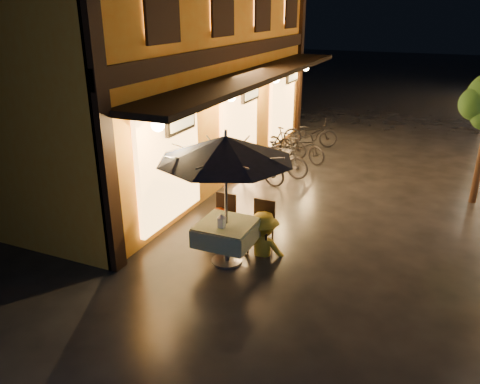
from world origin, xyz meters
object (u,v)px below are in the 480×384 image
at_px(cafe_table, 227,233).
at_px(patio_umbrella, 226,148).
at_px(table_lantern, 222,220).
at_px(person_yellow, 264,214).
at_px(person_orange, 218,209).
at_px(bicycle_0, 256,167).

relative_size(cafe_table, patio_umbrella, 0.40).
distance_m(table_lantern, person_yellow, 0.92).
height_order(patio_umbrella, person_yellow, patio_umbrella).
bearing_deg(table_lantern, patio_umbrella, 90.00).
distance_m(person_orange, bicycle_0, 3.49).
height_order(person_orange, bicycle_0, person_orange).
xyz_separation_m(patio_umbrella, bicycle_0, (-1.05, 4.02, -1.72)).
relative_size(cafe_table, person_orange, 0.67).
bearing_deg(person_orange, patio_umbrella, 129.44).
xyz_separation_m(patio_umbrella, table_lantern, (-0.00, -0.19, -1.23)).
bearing_deg(person_orange, table_lantern, 122.05).
xyz_separation_m(cafe_table, patio_umbrella, (0.00, 0.00, 1.56)).
bearing_deg(patio_umbrella, person_yellow, 50.76).
bearing_deg(cafe_table, bicycle_0, 104.70).
xyz_separation_m(cafe_table, bicycle_0, (-1.05, 4.02, -0.15)).
xyz_separation_m(table_lantern, bicycle_0, (-1.05, 4.21, -0.49)).
bearing_deg(patio_umbrella, person_orange, 127.16).
bearing_deg(person_yellow, patio_umbrella, 38.96).
height_order(patio_umbrella, bicycle_0, patio_umbrella).
bearing_deg(person_orange, person_yellow, -177.88).
height_order(patio_umbrella, person_orange, patio_umbrella).
relative_size(cafe_table, person_yellow, 0.62).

